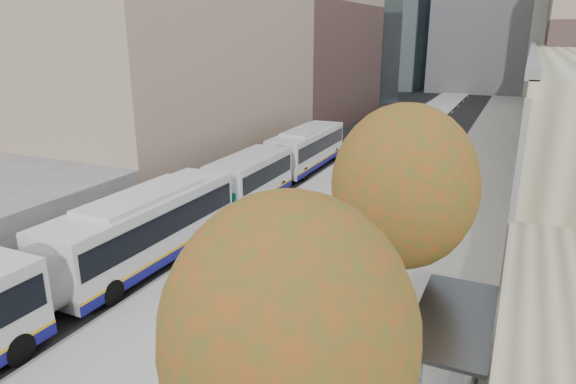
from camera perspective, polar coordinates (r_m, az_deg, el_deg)
The scene contains 9 objects.
bus_platform at distance 38.83m, azimuth 8.46°, elevation 3.01°, with size 4.25×150.00×0.15m, color #B3B3B3.
sidewalk at distance 37.52m, azimuth 20.25°, elevation 1.56°, with size 4.75×150.00×0.08m, color gray.
bus_shelter at distance 14.23m, azimuth 18.59°, elevation -14.63°, with size 1.90×4.40×2.53m.
tree_b at distance 8.17m, azimuth 0.07°, elevation -15.78°, with size 4.00×4.00×6.97m.
tree_c at distance 15.12m, azimuth 12.77°, elevation 0.52°, with size 4.20×4.20×7.28m.
bus_near at distance 19.95m, azimuth -22.96°, elevation -7.46°, with size 2.75×17.80×2.96m.
bus_far at distance 34.11m, azimuth -0.23°, elevation 3.71°, with size 2.63×16.63×2.77m.
cyclist at distance 16.28m, azimuth -4.19°, elevation -15.10°, with size 0.75×1.73×2.14m.
distant_car at distance 55.60m, azimuth 9.97°, elevation 7.81°, with size 1.51×3.74×1.27m, color silver.
Camera 1 is at (6.44, -1.23, 9.49)m, focal length 32.00 mm.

